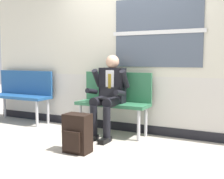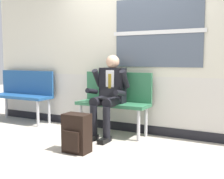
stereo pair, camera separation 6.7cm
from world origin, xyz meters
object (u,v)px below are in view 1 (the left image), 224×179
bench_empty (22,92)px  person_seated (109,93)px  bench_with_person (115,98)px  backpack (77,134)px

bench_empty → person_seated: size_ratio=1.02×
bench_with_person → bench_empty: bench_with_person is taller
bench_empty → backpack: bench_empty is taller
bench_with_person → bench_empty: size_ratio=0.91×
bench_empty → person_seated: (2.00, -0.21, 0.10)m
bench_with_person → bench_empty: (-2.00, -0.00, -0.00)m
bench_with_person → backpack: size_ratio=2.33×
bench_empty → person_seated: person_seated is taller
bench_with_person → backpack: bearing=-90.2°
person_seated → bench_empty: bearing=174.1°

